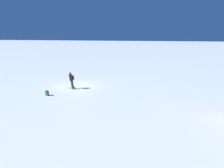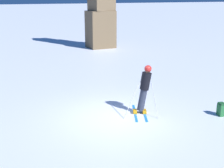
% 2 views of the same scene
% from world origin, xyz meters
% --- Properties ---
extents(ground_plane, '(300.00, 300.00, 0.00)m').
position_xyz_m(ground_plane, '(0.00, 0.00, 0.00)').
color(ground_plane, white).
extents(skier, '(1.40, 1.81, 1.91)m').
position_xyz_m(skier, '(1.14, -0.04, 1.07)').
color(skier, '#1E7AC6').
rests_on(skier, ground).
extents(rock_pillar, '(2.17, 1.90, 8.85)m').
position_xyz_m(rock_pillar, '(5.78, 14.90, 3.71)').
color(rock_pillar, brown).
rests_on(rock_pillar, ground).
extents(spare_backpack, '(0.28, 0.34, 0.50)m').
position_xyz_m(spare_backpack, '(3.63, -1.51, 0.24)').
color(spare_backpack, '#236633').
rests_on(spare_backpack, ground).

